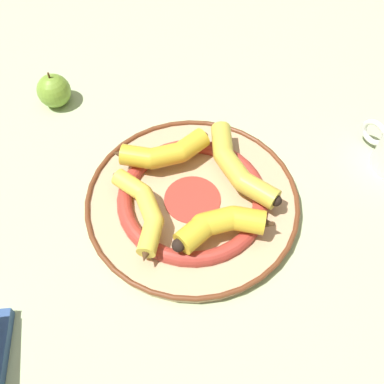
{
  "coord_description": "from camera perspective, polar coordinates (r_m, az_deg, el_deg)",
  "views": [
    {
      "loc": [
        0.43,
        -0.08,
        0.67
      ],
      "look_at": [
        -0.0,
        0.02,
        0.04
      ],
      "focal_mm": 42.0,
      "sensor_mm": 36.0,
      "label": 1
    }
  ],
  "objects": [
    {
      "name": "decorative_bowl",
      "position": [
        0.79,
        0.0,
        -0.89
      ],
      "size": [
        0.38,
        0.38,
        0.04
      ],
      "color": "tan",
      "rests_on": "ground_plane"
    },
    {
      "name": "ground_plane",
      "position": [
        0.8,
        -1.34,
        -1.94
      ],
      "size": [
        2.8,
        2.8,
        0.0
      ],
      "primitive_type": "plane",
      "color": "#B2C693"
    },
    {
      "name": "apple",
      "position": [
        0.99,
        -17.13,
        12.19
      ],
      "size": [
        0.07,
        0.07,
        0.08
      ],
      "color": "olive",
      "rests_on": "ground_plane"
    },
    {
      "name": "banana_c",
      "position": [
        0.81,
        -3.68,
        4.98
      ],
      "size": [
        0.06,
        0.18,
        0.04
      ],
      "rotation": [
        0.0,
        0.0,
        -4.67
      ],
      "color": "gold",
      "rests_on": "decorative_bowl"
    },
    {
      "name": "banana_b",
      "position": [
        0.74,
        -6.11,
        -2.33
      ],
      "size": [
        0.19,
        0.07,
        0.03
      ],
      "rotation": [
        0.0,
        0.0,
        -3.01
      ],
      "color": "yellow",
      "rests_on": "decorative_bowl"
    },
    {
      "name": "banana_a",
      "position": [
        0.72,
        3.74,
        -4.16
      ],
      "size": [
        0.07,
        0.18,
        0.04
      ],
      "rotation": [
        0.0,
        0.0,
        -1.52
      ],
      "color": "gold",
      "rests_on": "decorative_bowl"
    },
    {
      "name": "banana_d",
      "position": [
        0.79,
        5.6,
        3.47
      ],
      "size": [
        0.21,
        0.09,
        0.04
      ],
      "rotation": [
        0.0,
        0.0,
        -6.03
      ],
      "color": "gold",
      "rests_on": "decorative_bowl"
    }
  ]
}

